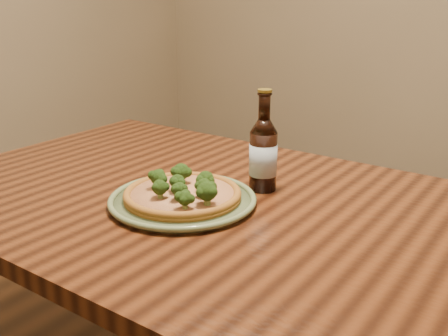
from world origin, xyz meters
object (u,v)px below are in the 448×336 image
Objects in this scene: beer_bottle at (263,154)px; plate at (183,200)px; table at (240,243)px; pizza at (183,193)px.

plate is at bearing -125.07° from beer_bottle.
plate is at bearing -148.97° from table.
pizza is at bearing -124.33° from beer_bottle.
table is 6.57× the size of beer_bottle.
beer_bottle is (-0.01, 0.12, 0.18)m from table.
pizza is (0.00, -0.00, 0.02)m from plate.
beer_bottle is at bearing 62.06° from plate.
pizza is 0.22m from beer_bottle.
plate is 0.02m from pizza.
plate reaches higher than table.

